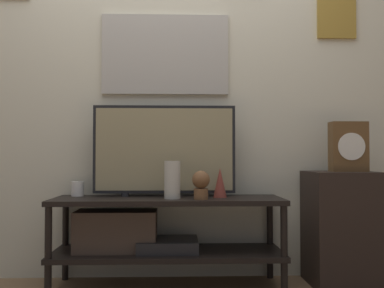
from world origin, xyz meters
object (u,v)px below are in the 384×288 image
object	(u,v)px
television	(164,149)
vase_slim_bronze	(220,183)
candle_jar	(78,189)
mantel_clock	(348,147)
decorative_bust	(201,184)
vase_tall_ceramic	(172,180)

from	to	relation	value
television	vase_slim_bronze	distance (m)	0.41
candle_jar	mantel_clock	world-z (taller)	mantel_clock
vase_slim_bronze	mantel_clock	size ratio (longest dim) A/B	0.59
television	mantel_clock	world-z (taller)	television
candle_jar	decorative_bust	distance (m)	0.81
vase_slim_bronze	candle_jar	size ratio (longest dim) A/B	1.97
candle_jar	mantel_clock	bearing A→B (deg)	-4.03
decorative_bust	vase_slim_bronze	bearing A→B (deg)	45.41
vase_slim_bronze	vase_tall_ceramic	world-z (taller)	vase_tall_ceramic
vase_slim_bronze	mantel_clock	world-z (taller)	mantel_clock
vase_slim_bronze	television	bearing A→B (deg)	165.66
vase_tall_ceramic	candle_jar	xyz separation A→B (m)	(-0.60, 0.20, -0.07)
television	vase_tall_ceramic	world-z (taller)	television
television	mantel_clock	distance (m)	1.14
television	candle_jar	distance (m)	0.60
decorative_bust	mantel_clock	xyz separation A→B (m)	(0.92, 0.13, 0.22)
vase_tall_ceramic	television	bearing A→B (deg)	107.50
television	decorative_bust	world-z (taller)	television
vase_slim_bronze	decorative_bust	xyz separation A→B (m)	(-0.12, -0.12, 0.00)
vase_tall_ceramic	candle_jar	bearing A→B (deg)	161.92
television	decorative_bust	bearing A→B (deg)	-44.16
television	vase_slim_bronze	size ratio (longest dim) A/B	4.91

